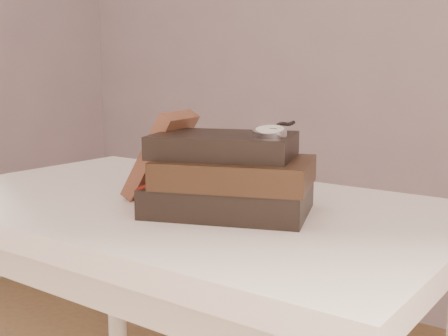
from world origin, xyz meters
The scene contains 5 objects.
table centered at (0.00, 0.35, 0.66)m, with size 1.00×0.60×0.75m.
book_stack centered at (0.13, 0.32, 0.81)m, with size 0.32×0.26×0.13m.
journal centered at (-0.04, 0.34, 0.83)m, with size 0.03×0.11×0.17m, color #47261B.
pocket_watch centered at (0.20, 0.34, 0.89)m, with size 0.07×0.16×0.02m.
eyeglasses centered at (0.01, 0.37, 0.83)m, with size 0.15×0.16×0.05m.
Camera 1 is at (0.68, -0.45, 0.99)m, focal length 46.49 mm.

